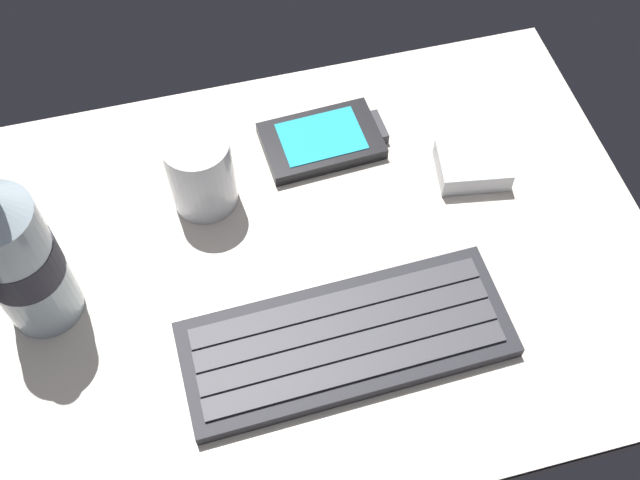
{
  "coord_description": "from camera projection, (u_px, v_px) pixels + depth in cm",
  "views": [
    {
      "loc": [
        -9.46,
        -36.79,
        63.22
      ],
      "look_at": [
        0.0,
        0.0,
        3.0
      ],
      "focal_mm": 43.57,
      "sensor_mm": 36.0,
      "label": 1
    }
  ],
  "objects": [
    {
      "name": "handheld_device",
      "position": [
        323.0,
        140.0,
        0.8
      ],
      "size": [
        13.1,
        8.27,
        1.5
      ],
      "color": "black",
      "rests_on": "ground_plane"
    },
    {
      "name": "water_bottle",
      "position": [
        16.0,
        255.0,
        0.63
      ],
      "size": [
        6.73,
        6.73,
        20.8
      ],
      "color": "silver",
      "rests_on": "ground_plane"
    },
    {
      "name": "ground_plane",
      "position": [
        321.0,
        264.0,
        0.74
      ],
      "size": [
        64.0,
        48.0,
        2.8
      ],
      "color": "beige"
    },
    {
      "name": "juice_cup",
      "position": [
        201.0,
        174.0,
        0.74
      ],
      "size": [
        6.4,
        6.4,
        8.5
      ],
      "color": "silver",
      "rests_on": "ground_plane"
    },
    {
      "name": "charger_block",
      "position": [
        473.0,
        165.0,
        0.78
      ],
      "size": [
        7.8,
        6.65,
        2.4
      ],
      "primitive_type": "cube",
      "rotation": [
        0.0,
        0.0,
        -0.16
      ],
      "color": "silver",
      "rests_on": "ground_plane"
    },
    {
      "name": "keyboard",
      "position": [
        342.0,
        340.0,
        0.68
      ],
      "size": [
        29.29,
        11.8,
        1.7
      ],
      "color": "#232328",
      "rests_on": "ground_plane"
    }
  ]
}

